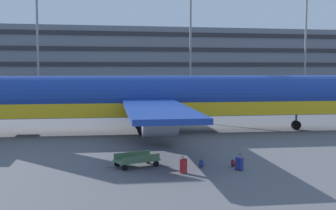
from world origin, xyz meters
name	(u,v)px	position (x,y,z in m)	size (l,w,h in m)	color
ground_plane	(128,132)	(0.00, 0.00, 0.00)	(600.00, 600.00, 0.00)	#5B5B60
terminal_structure	(101,64)	(0.00, 46.72, 6.61)	(135.15, 20.71, 13.21)	slate
airliner	(152,99)	(2.12, -0.62, 3.17)	(42.07, 34.05, 11.00)	navy
light_mast_left	(37,15)	(-10.38, 29.42, 13.84)	(1.80, 0.50, 24.24)	gray
light_mast_center_left	(190,34)	(13.52, 29.42, 11.41)	(1.80, 0.50, 19.51)	gray
light_mast_center_right	(306,22)	(33.90, 29.42, 13.69)	(1.80, 0.50, 23.94)	gray
suitcase_purple	(183,166)	(1.28, -16.40, 0.44)	(0.45, 0.44, 0.97)	#B21E23
suitcase_red	(239,163)	(4.69, -16.25, 0.39)	(0.40, 0.50, 0.96)	navy
backpack_upright	(201,164)	(2.69, -15.16, 0.22)	(0.32, 0.26, 0.51)	navy
backpack_navy	(233,163)	(4.63, -15.40, 0.22)	(0.32, 0.37, 0.50)	maroon
baggage_cart	(137,160)	(-1.11, -14.23, 0.43)	(3.35, 2.05, 0.82)	#4C724C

